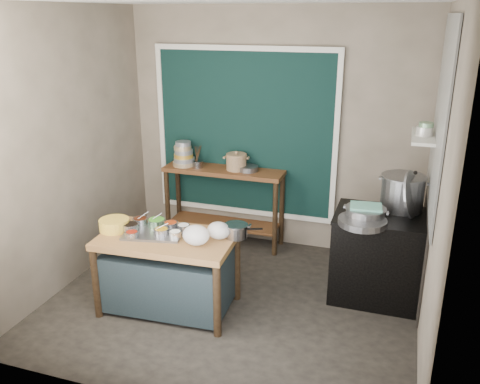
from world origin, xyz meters
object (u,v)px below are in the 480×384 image
(back_counter, at_px, (224,206))
(utensil_cup, at_px, (198,164))
(prep_table, at_px, (168,273))
(yellow_basin, at_px, (114,225))
(saucepan, at_px, (236,231))
(steamer, at_px, (365,214))
(stock_pot, at_px, (402,193))
(stove_block, at_px, (380,258))
(ceramic_crock, at_px, (236,163))
(condiment_tray, at_px, (154,232))

(back_counter, distance_m, utensil_cup, 0.61)
(prep_table, distance_m, yellow_basin, 0.69)
(saucepan, xyz_separation_m, steamer, (1.11, 0.46, 0.13))
(utensil_cup, bearing_deg, prep_table, -77.98)
(stock_pot, bearing_deg, stove_block, -124.25)
(back_counter, height_order, ceramic_crock, ceramic_crock)
(utensil_cup, height_order, stock_pot, stock_pot)
(yellow_basin, height_order, ceramic_crock, ceramic_crock)
(utensil_cup, bearing_deg, steamer, -23.05)
(stove_block, bearing_deg, back_counter, 158.98)
(stove_block, height_order, condiment_tray, stove_block)
(utensil_cup, xyz_separation_m, steamer, (2.05, -0.87, -0.05))
(stove_block, bearing_deg, prep_table, -155.75)
(prep_table, xyz_separation_m, steamer, (1.72, 0.66, 0.57))
(prep_table, bearing_deg, back_counter, 87.32)
(stove_block, bearing_deg, ceramic_crock, 156.96)
(condiment_tray, bearing_deg, back_counter, 85.40)
(ceramic_crock, relative_size, stock_pot, 0.59)
(prep_table, height_order, utensil_cup, utensil_cup)
(saucepan, bearing_deg, prep_table, 175.74)
(stove_block, height_order, stock_pot, stock_pot)
(utensil_cup, bearing_deg, back_counter, 8.96)
(saucepan, relative_size, stock_pot, 0.52)
(back_counter, bearing_deg, stock_pot, -14.26)
(utensil_cup, bearing_deg, condiment_tray, -82.92)
(condiment_tray, distance_m, utensil_cup, 1.54)
(ceramic_crock, distance_m, stock_pot, 1.96)
(prep_table, bearing_deg, condiment_tray, 168.03)
(steamer, bearing_deg, yellow_basin, -163.30)
(yellow_basin, bearing_deg, saucepan, 10.58)
(back_counter, relative_size, utensil_cup, 10.54)
(prep_table, relative_size, stock_pot, 2.85)
(condiment_tray, xyz_separation_m, yellow_basin, (-0.40, -0.04, 0.04))
(stove_block, bearing_deg, yellow_basin, -160.26)
(prep_table, distance_m, utensil_cup, 1.68)
(back_counter, height_order, stove_block, back_counter)
(yellow_basin, bearing_deg, utensil_cup, 82.35)
(yellow_basin, relative_size, stock_pot, 0.65)
(stock_pot, relative_size, steamer, 1.14)
(utensil_cup, relative_size, stock_pot, 0.31)
(ceramic_crock, bearing_deg, utensil_cup, -172.55)
(condiment_tray, relative_size, stock_pot, 1.23)
(back_counter, distance_m, steamer, 2.02)
(prep_table, height_order, stock_pot, stock_pot)
(prep_table, relative_size, back_counter, 0.86)
(condiment_tray, height_order, stock_pot, stock_pot)
(condiment_tray, bearing_deg, utensil_cup, 97.08)
(yellow_basin, bearing_deg, prep_table, 2.03)
(back_counter, xyz_separation_m, steamer, (1.74, -0.92, 0.47))
(back_counter, xyz_separation_m, yellow_basin, (-0.52, -1.60, 0.33))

